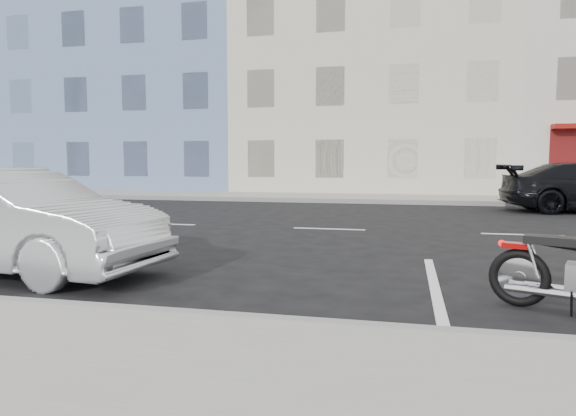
{
  "coord_description": "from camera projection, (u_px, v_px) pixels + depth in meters",
  "views": [
    {
      "loc": [
        -0.37,
        -11.23,
        1.51
      ],
      "look_at": [
        -2.09,
        -3.69,
        0.8
      ],
      "focal_mm": 32.0,
      "sensor_mm": 36.0,
      "label": 1
    }
  ],
  "objects": [
    {
      "name": "ground",
      "position": [
        422.0,
        232.0,
        10.96
      ],
      "size": [
        120.0,
        120.0,
        0.0
      ],
      "primitive_type": "plane",
      "color": "black",
      "rests_on": "ground"
    },
    {
      "name": "sidewalk_far",
      "position": [
        286.0,
        197.0,
        20.51
      ],
      "size": [
        80.0,
        3.4,
        0.15
      ],
      "primitive_type": "cube",
      "color": "gray",
      "rests_on": "ground"
    },
    {
      "name": "curb_far",
      "position": [
        276.0,
        200.0,
        18.85
      ],
      "size": [
        80.0,
        0.12,
        0.16
      ],
      "primitive_type": "cube",
      "color": "gray",
      "rests_on": "ground"
    },
    {
      "name": "bldg_blue",
      "position": [
        163.0,
        73.0,
        29.29
      ],
      "size": [
        12.0,
        12.0,
        13.0
      ],
      "primitive_type": "cube",
      "color": "slate",
      "rests_on": "ground"
    },
    {
      "name": "bldg_cream",
      "position": [
        375.0,
        79.0,
        26.7
      ],
      "size": [
        12.0,
        12.0,
        11.5
      ],
      "primitive_type": "cube",
      "color": "beige",
      "rests_on": "ground"
    },
    {
      "name": "sedan_silver",
      "position": [
        9.0,
        221.0,
        6.85
      ],
      "size": [
        4.43,
        1.93,
        1.42
      ],
      "primitive_type": "imported",
      "rotation": [
        0.0,
        0.0,
        1.47
      ],
      "color": "#B3B7BB",
      "rests_on": "ground"
    }
  ]
}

